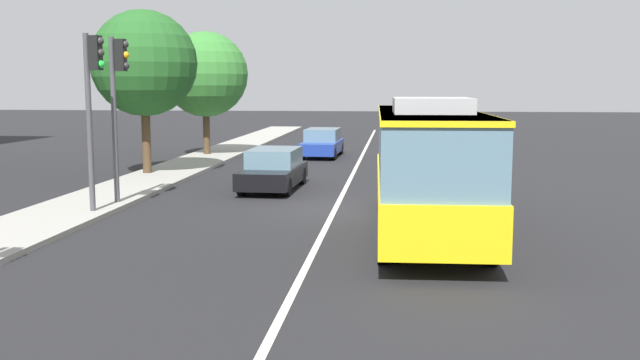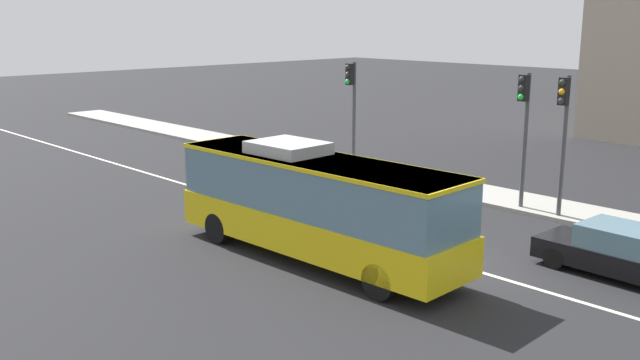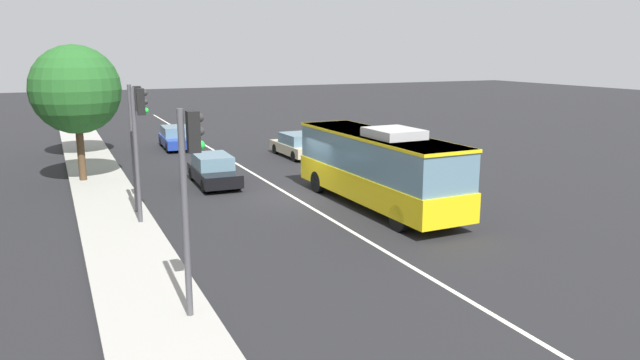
% 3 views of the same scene
% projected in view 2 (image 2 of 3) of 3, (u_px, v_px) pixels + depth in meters
% --- Properties ---
extents(ground_plane, '(160.00, 160.00, 0.00)m').
position_uv_depth(ground_plane, '(452.00, 264.00, 21.07)').
color(ground_plane, black).
extents(sidewalk_kerb, '(80.00, 2.71, 0.14)m').
position_uv_depth(sidewalk_kerb, '(576.00, 213.00, 26.26)').
color(sidewalk_kerb, '#9E9B93').
rests_on(sidewalk_kerb, ground_plane).
extents(lane_centre_line, '(76.00, 0.16, 0.01)m').
position_uv_depth(lane_centre_line, '(452.00, 264.00, 21.07)').
color(lane_centre_line, silver).
rests_on(lane_centre_line, ground_plane).
extents(transit_bus, '(10.07, 2.80, 3.46)m').
position_uv_depth(transit_bus, '(316.00, 201.00, 21.10)').
color(transit_bus, yellow).
rests_on(transit_bus, ground_plane).
extents(sedan_black, '(4.56, 1.95, 1.46)m').
position_uv_depth(sedan_black, '(622.00, 252.00, 19.89)').
color(sedan_black, black).
rests_on(sedan_black, ground_plane).
extents(traffic_light_near_corner, '(0.32, 0.62, 5.20)m').
position_uv_depth(traffic_light_near_corner, '(563.00, 122.00, 24.91)').
color(traffic_light_near_corner, '#47474C').
rests_on(traffic_light_near_corner, ground_plane).
extents(traffic_light_mid_block, '(0.33, 0.62, 5.20)m').
position_uv_depth(traffic_light_mid_block, '(352.00, 98.00, 32.39)').
color(traffic_light_mid_block, '#47474C').
rests_on(traffic_light_mid_block, ground_plane).
extents(traffic_light_far_corner, '(0.34, 0.62, 5.20)m').
position_uv_depth(traffic_light_far_corner, '(524.00, 117.00, 26.10)').
color(traffic_light_far_corner, '#47474C').
rests_on(traffic_light_far_corner, ground_plane).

